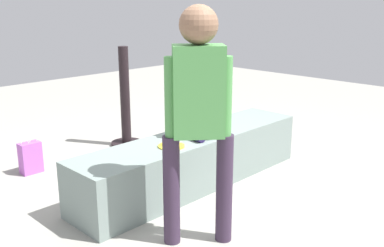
{
  "coord_description": "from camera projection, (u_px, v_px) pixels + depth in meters",
  "views": [
    {
      "loc": [
        -2.69,
        -2.62,
        1.62
      ],
      "look_at": [
        -0.37,
        -0.34,
        0.72
      ],
      "focal_mm": 41.23,
      "sensor_mm": 36.0,
      "label": 1
    }
  ],
  "objects": [
    {
      "name": "adult_standing",
      "position": [
        198.0,
        106.0,
        2.84
      ],
      "size": [
        0.39,
        0.36,
        1.61
      ],
      "color": "#37273D",
      "rests_on": "ground_plane"
    },
    {
      "name": "party_cup_red",
      "position": [
        212.0,
        141.0,
        5.13
      ],
      "size": [
        0.09,
        0.09,
        0.1
      ],
      "primitive_type": "cylinder",
      "color": "red",
      "rests_on": "ground_plane"
    },
    {
      "name": "water_bottle_near_gift",
      "position": [
        222.0,
        142.0,
        4.95
      ],
      "size": [
        0.07,
        0.07,
        0.19
      ],
      "color": "silver",
      "rests_on": "ground_plane"
    },
    {
      "name": "cake_box_white",
      "position": [
        97.0,
        163.0,
        4.4
      ],
      "size": [
        0.35,
        0.38,
        0.12
      ],
      "primitive_type": "cube",
      "rotation": [
        0.0,
        0.0,
        0.23
      ],
      "color": "white",
      "rests_on": "ground_plane"
    },
    {
      "name": "gift_bag",
      "position": [
        31.0,
        158.0,
        4.27
      ],
      "size": [
        0.2,
        0.12,
        0.35
      ],
      "color": "#B259BF",
      "rests_on": "ground_plane"
    },
    {
      "name": "concrete_ledge",
      "position": [
        194.0,
        160.0,
        3.99
      ],
      "size": [
        2.41,
        0.53,
        0.47
      ],
      "primitive_type": "cube",
      "color": "gray",
      "rests_on": "ground_plane"
    },
    {
      "name": "cake_plate",
      "position": [
        171.0,
        144.0,
        3.62
      ],
      "size": [
        0.22,
        0.22,
        0.07
      ],
      "color": "yellow",
      "rests_on": "concrete_ledge"
    },
    {
      "name": "ground_plane",
      "position": [
        194.0,
        184.0,
        4.06
      ],
      "size": [
        12.0,
        12.0,
        0.0
      ],
      "primitive_type": "plane",
      "color": "#9E9B92"
    },
    {
      "name": "railing_post",
      "position": [
        125.0,
        109.0,
        5.02
      ],
      "size": [
        0.36,
        0.36,
        1.14
      ],
      "color": "black",
      "rests_on": "ground_plane"
    },
    {
      "name": "child_seated",
      "position": [
        189.0,
        113.0,
        3.85
      ],
      "size": [
        0.28,
        0.32,
        0.48
      ],
      "color": "#251A48",
      "rests_on": "concrete_ledge"
    },
    {
      "name": "handbag_black_leather",
      "position": [
        140.0,
        160.0,
        4.33
      ],
      "size": [
        0.27,
        0.11,
        0.31
      ],
      "color": "black",
      "rests_on": "ground_plane"
    }
  ]
}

